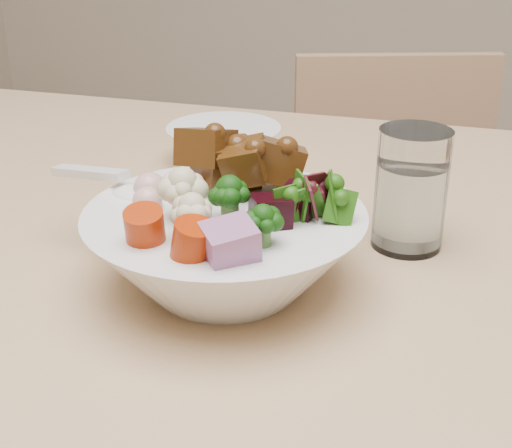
% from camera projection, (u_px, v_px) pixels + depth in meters
% --- Properties ---
extents(dining_table, '(1.68, 0.97, 0.78)m').
position_uv_depth(dining_table, '(491.00, 363.00, 0.64)').
color(dining_table, tan).
rests_on(dining_table, ground).
extents(chair_far, '(0.48, 0.48, 0.82)m').
position_uv_depth(chair_far, '(397.00, 258.00, 1.34)').
color(chair_far, tan).
rests_on(chair_far, ground).
extents(food_bowl, '(0.23, 0.23, 0.13)m').
position_uv_depth(food_bowl, '(228.00, 243.00, 0.59)').
color(food_bowl, white).
rests_on(food_bowl, dining_table).
extents(soup_spoon, '(0.13, 0.07, 0.03)m').
position_uv_depth(soup_spoon, '(125.00, 189.00, 0.63)').
color(soup_spoon, white).
rests_on(soup_spoon, food_bowl).
extents(water_glass, '(0.07, 0.07, 0.11)m').
position_uv_depth(water_glass, '(410.00, 194.00, 0.66)').
color(water_glass, silver).
rests_on(water_glass, dining_table).
extents(side_bowl, '(0.14, 0.14, 0.05)m').
position_uv_depth(side_bowl, '(224.00, 145.00, 0.88)').
color(side_bowl, white).
rests_on(side_bowl, dining_table).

